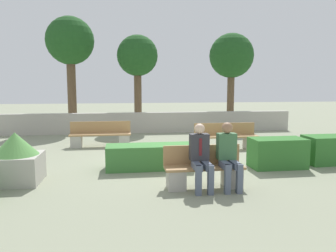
{
  "coord_description": "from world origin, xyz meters",
  "views": [
    {
      "loc": [
        -1.24,
        -9.02,
        2.1
      ],
      "look_at": [
        0.13,
        0.5,
        0.9
      ],
      "focal_mm": 35.0,
      "sensor_mm": 36.0,
      "label": 1
    }
  ],
  "objects_px": {
    "tree_leftmost": "(70,43)",
    "tree_center_right": "(231,57)",
    "bench_front": "(204,172)",
    "person_seated_woman": "(228,152)",
    "planter_corner_left": "(16,158)",
    "bench_right_side": "(226,139)",
    "person_seated_man": "(201,154)",
    "bench_left_side": "(101,137)",
    "tree_center_left": "(137,58)"
  },
  "relations": [
    {
      "from": "bench_right_side",
      "to": "planter_corner_left",
      "type": "height_order",
      "value": "planter_corner_left"
    },
    {
      "from": "tree_leftmost",
      "to": "tree_center_right",
      "type": "bearing_deg",
      "value": -1.55
    },
    {
      "from": "bench_front",
      "to": "tree_center_left",
      "type": "height_order",
      "value": "tree_center_left"
    },
    {
      "from": "bench_right_side",
      "to": "tree_center_left",
      "type": "distance_m",
      "value": 6.9
    },
    {
      "from": "bench_left_side",
      "to": "planter_corner_left",
      "type": "bearing_deg",
      "value": -101.89
    },
    {
      "from": "planter_corner_left",
      "to": "tree_leftmost",
      "type": "distance_m",
      "value": 9.64
    },
    {
      "from": "person_seated_man",
      "to": "planter_corner_left",
      "type": "distance_m",
      "value": 3.96
    },
    {
      "from": "bench_right_side",
      "to": "tree_leftmost",
      "type": "bearing_deg",
      "value": 136.67
    },
    {
      "from": "person_seated_woman",
      "to": "bench_front",
      "type": "bearing_deg",
      "value": 164.11
    },
    {
      "from": "bench_left_side",
      "to": "bench_right_side",
      "type": "relative_size",
      "value": 0.99
    },
    {
      "from": "bench_left_side",
      "to": "tree_center_right",
      "type": "distance_m",
      "value": 8.44
    },
    {
      "from": "person_seated_woman",
      "to": "tree_leftmost",
      "type": "height_order",
      "value": "tree_leftmost"
    },
    {
      "from": "bench_front",
      "to": "person_seated_woman",
      "type": "distance_m",
      "value": 0.65
    },
    {
      "from": "bench_front",
      "to": "person_seated_woman",
      "type": "bearing_deg",
      "value": -15.89
    },
    {
      "from": "person_seated_woman",
      "to": "bench_left_side",
      "type": "bearing_deg",
      "value": 119.41
    },
    {
      "from": "person_seated_man",
      "to": "tree_center_left",
      "type": "bearing_deg",
      "value": 94.43
    },
    {
      "from": "person_seated_woman",
      "to": "person_seated_man",
      "type": "bearing_deg",
      "value": -179.71
    },
    {
      "from": "planter_corner_left",
      "to": "tree_center_right",
      "type": "distance_m",
      "value": 12.09
    },
    {
      "from": "tree_center_right",
      "to": "tree_center_left",
      "type": "bearing_deg",
      "value": -177.96
    },
    {
      "from": "person_seated_woman",
      "to": "bench_right_side",
      "type": "bearing_deg",
      "value": 72.23
    },
    {
      "from": "bench_left_side",
      "to": "person_seated_woman",
      "type": "distance_m",
      "value": 5.83
    },
    {
      "from": "planter_corner_left",
      "to": "person_seated_woman",
      "type": "bearing_deg",
      "value": -13.11
    },
    {
      "from": "tree_center_right",
      "to": "planter_corner_left",
      "type": "bearing_deg",
      "value": -131.66
    },
    {
      "from": "person_seated_woman",
      "to": "tree_center_right",
      "type": "xyz_separation_m",
      "value": [
        3.39,
        9.78,
        2.75
      ]
    },
    {
      "from": "bench_front",
      "to": "tree_center_right",
      "type": "distance_m",
      "value": 10.86
    },
    {
      "from": "planter_corner_left",
      "to": "tree_center_left",
      "type": "height_order",
      "value": "tree_center_left"
    },
    {
      "from": "person_seated_woman",
      "to": "tree_center_left",
      "type": "distance_m",
      "value": 10.06
    },
    {
      "from": "person_seated_man",
      "to": "tree_center_left",
      "type": "xyz_separation_m",
      "value": [
        -0.74,
        9.61,
        2.67
      ]
    },
    {
      "from": "planter_corner_left",
      "to": "tree_center_right",
      "type": "relative_size",
      "value": 0.24
    },
    {
      "from": "planter_corner_left",
      "to": "tree_center_left",
      "type": "relative_size",
      "value": 0.25
    },
    {
      "from": "bench_front",
      "to": "tree_leftmost",
      "type": "xyz_separation_m",
      "value": [
        -3.99,
        9.86,
        3.75
      ]
    },
    {
      "from": "bench_right_side",
      "to": "person_seated_man",
      "type": "bearing_deg",
      "value": -112.09
    },
    {
      "from": "planter_corner_left",
      "to": "tree_leftmost",
      "type": "relative_size",
      "value": 0.21
    },
    {
      "from": "person_seated_man",
      "to": "tree_center_right",
      "type": "bearing_deg",
      "value": 67.94
    },
    {
      "from": "bench_right_side",
      "to": "tree_center_right",
      "type": "relative_size",
      "value": 0.44
    },
    {
      "from": "bench_front",
      "to": "person_seated_man",
      "type": "height_order",
      "value": "person_seated_man"
    },
    {
      "from": "person_seated_man",
      "to": "person_seated_woman",
      "type": "distance_m",
      "value": 0.58
    },
    {
      "from": "bench_left_side",
      "to": "bench_right_side",
      "type": "xyz_separation_m",
      "value": [
        4.14,
        -1.05,
        0.0
      ]
    },
    {
      "from": "tree_leftmost",
      "to": "tree_center_right",
      "type": "relative_size",
      "value": 1.14
    },
    {
      "from": "bench_right_side",
      "to": "person_seated_man",
      "type": "relative_size",
      "value": 1.56
    },
    {
      "from": "bench_front",
      "to": "tree_leftmost",
      "type": "distance_m",
      "value": 11.28
    },
    {
      "from": "bench_left_side",
      "to": "tree_center_left",
      "type": "xyz_separation_m",
      "value": [
        1.53,
        4.54,
        3.07
      ]
    },
    {
      "from": "bench_front",
      "to": "planter_corner_left",
      "type": "xyz_separation_m",
      "value": [
        -3.93,
        0.89,
        0.22
      ]
    },
    {
      "from": "tree_center_left",
      "to": "tree_center_right",
      "type": "distance_m",
      "value": 4.71
    },
    {
      "from": "planter_corner_left",
      "to": "tree_center_left",
      "type": "bearing_deg",
      "value": 70.27
    },
    {
      "from": "bench_right_side",
      "to": "person_seated_woman",
      "type": "height_order",
      "value": "person_seated_woman"
    },
    {
      "from": "person_seated_man",
      "to": "person_seated_woman",
      "type": "bearing_deg",
      "value": 0.29
    },
    {
      "from": "bench_left_side",
      "to": "person_seated_man",
      "type": "relative_size",
      "value": 1.55
    },
    {
      "from": "bench_front",
      "to": "tree_center_left",
      "type": "relative_size",
      "value": 0.37
    },
    {
      "from": "bench_left_side",
      "to": "tree_leftmost",
      "type": "xyz_separation_m",
      "value": [
        -1.61,
        4.92,
        3.73
      ]
    }
  ]
}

